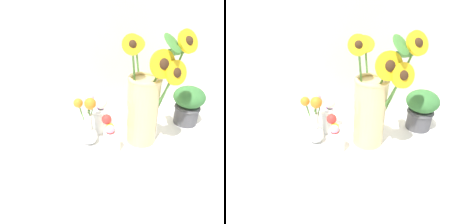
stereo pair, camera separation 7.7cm
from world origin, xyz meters
TOP-DOWN VIEW (x-y plane):
  - ground_plane at (0.00, 0.00)m, footprint 6.00×6.00m
  - serving_tray at (-0.04, 0.09)m, footprint 0.43×0.43m
  - mason_jar_sunflowers at (0.08, 0.06)m, footprint 0.26×0.20m
  - vase_small_center at (-0.06, 0.05)m, footprint 0.06×0.07m
  - vase_bulb_right at (-0.12, 0.12)m, footprint 0.09×0.08m
  - vase_small_back at (-0.06, 0.19)m, footprint 0.07×0.07m
  - potted_plant at (0.34, 0.13)m, footprint 0.14×0.14m

SIDE VIEW (x-z plane):
  - ground_plane at x=0.00m, z-range 0.00..0.00m
  - serving_tray at x=-0.04m, z-range 0.00..0.02m
  - vase_small_center at x=-0.06m, z-range 0.01..0.16m
  - vase_small_back at x=-0.06m, z-range 0.02..0.16m
  - potted_plant at x=0.34m, z-range 0.01..0.19m
  - vase_bulb_right at x=-0.12m, z-range 0.01..0.21m
  - mason_jar_sunflowers at x=0.08m, z-range -0.02..0.40m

